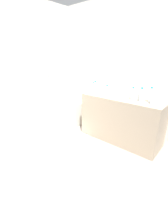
% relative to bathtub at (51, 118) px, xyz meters
% --- Properties ---
extents(ground_plane, '(3.66, 3.66, 0.00)m').
position_rel_bathtub_xyz_m(ground_plane, '(-0.42, -0.88, -0.29)').
color(ground_plane, '#9E9389').
extents(wall_back_tiled, '(3.06, 0.10, 2.55)m').
position_rel_bathtub_xyz_m(wall_back_tiled, '(-0.42, 0.38, 0.98)').
color(wall_back_tiled, white).
rests_on(wall_back_tiled, ground_plane).
extents(wall_right_mirror, '(0.10, 2.82, 2.55)m').
position_rel_bathtub_xyz_m(wall_right_mirror, '(0.96, -0.88, 0.98)').
color(wall_right_mirror, white).
rests_on(wall_right_mirror, ground_plane).
extents(bathtub, '(1.70, 0.66, 1.30)m').
position_rel_bathtub_xyz_m(bathtub, '(0.00, 0.00, 0.00)').
color(bathtub, white).
rests_on(bathtub, ground_plane).
extents(vanity_counter, '(0.56, 1.47, 0.84)m').
position_rel_bathtub_xyz_m(vanity_counter, '(0.63, -1.30, 0.13)').
color(vanity_counter, tan).
rests_on(vanity_counter, ground_plane).
extents(sink_basin, '(0.33, 0.33, 0.05)m').
position_rel_bathtub_xyz_m(sink_basin, '(0.61, -1.19, 0.58)').
color(sink_basin, white).
rests_on(sink_basin, vanity_counter).
extents(sink_faucet, '(0.11, 0.15, 0.06)m').
position_rel_bathtub_xyz_m(sink_faucet, '(0.81, -1.19, 0.58)').
color(sink_faucet, silver).
rests_on(sink_faucet, vanity_counter).
extents(water_bottle_0, '(0.07, 0.07, 0.23)m').
position_rel_bathtub_xyz_m(water_bottle_0, '(0.59, -1.64, 0.66)').
color(water_bottle_0, silver).
rests_on(water_bottle_0, vanity_counter).
extents(water_bottle_1, '(0.06, 0.06, 0.24)m').
position_rel_bathtub_xyz_m(water_bottle_1, '(0.54, -0.76, 0.67)').
color(water_bottle_1, silver).
rests_on(water_bottle_1, vanity_counter).
extents(water_bottle_2, '(0.06, 0.06, 0.21)m').
position_rel_bathtub_xyz_m(water_bottle_2, '(0.58, -0.67, 0.65)').
color(water_bottle_2, silver).
rests_on(water_bottle_2, vanity_counter).
extents(water_bottle_3, '(0.06, 0.06, 0.25)m').
position_rel_bathtub_xyz_m(water_bottle_3, '(0.63, -1.77, 0.67)').
color(water_bottle_3, silver).
rests_on(water_bottle_3, vanity_counter).
extents(water_bottle_4, '(0.06, 0.06, 0.21)m').
position_rel_bathtub_xyz_m(water_bottle_4, '(0.62, -1.49, 0.65)').
color(water_bottle_4, silver).
rests_on(water_bottle_4, vanity_counter).
extents(water_bottle_5, '(0.06, 0.06, 0.18)m').
position_rel_bathtub_xyz_m(water_bottle_5, '(0.61, -0.97, 0.64)').
color(water_bottle_5, silver).
rests_on(water_bottle_5, vanity_counter).
extents(drinking_glass_0, '(0.06, 0.06, 0.09)m').
position_rel_bathtub_xyz_m(drinking_glass_0, '(0.56, -1.41, 0.60)').
color(drinking_glass_0, white).
rests_on(drinking_glass_0, vanity_counter).
extents(drinking_glass_1, '(0.07, 0.07, 0.08)m').
position_rel_bathtub_xyz_m(drinking_glass_1, '(0.63, -0.82, 0.59)').
color(drinking_glass_1, white).
rests_on(drinking_glass_1, vanity_counter).
extents(drinking_glass_2, '(0.08, 0.08, 0.10)m').
position_rel_bathtub_xyz_m(drinking_glass_2, '(0.56, -1.85, 0.60)').
color(drinking_glass_2, white).
rests_on(drinking_glass_2, vanity_counter).
extents(drinking_glass_3, '(0.06, 0.06, 0.10)m').
position_rel_bathtub_xyz_m(drinking_glass_3, '(0.63, -1.57, 0.60)').
color(drinking_glass_3, white).
rests_on(drinking_glass_3, vanity_counter).
extents(bath_mat, '(0.58, 0.40, 0.01)m').
position_rel_bathtub_xyz_m(bath_mat, '(0.05, -0.57, -0.28)').
color(bath_mat, white).
rests_on(bath_mat, ground_plane).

